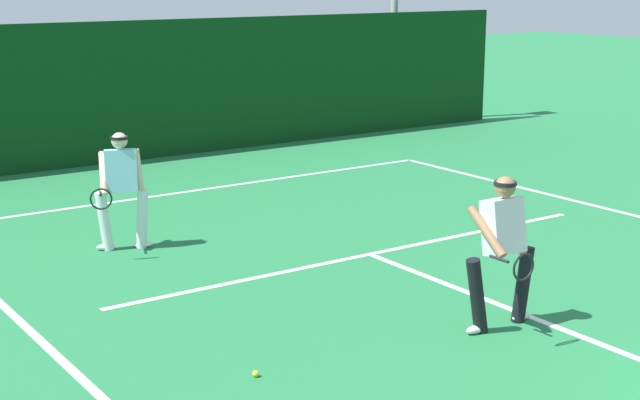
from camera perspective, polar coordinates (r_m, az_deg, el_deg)
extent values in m
cube|color=white|center=(17.09, -7.00, 0.64)|extent=(9.55, 0.10, 0.01)
cube|color=white|center=(13.10, 3.00, -3.26)|extent=(7.78, 0.10, 0.01)
cube|color=white|center=(10.84, 13.69, -7.28)|extent=(0.10, 6.40, 0.01)
cylinder|color=black|center=(10.77, 12.05, -4.96)|extent=(0.26, 0.15, 0.86)
cylinder|color=black|center=(10.30, 9.38, -5.69)|extent=(0.31, 0.15, 0.86)
ellipsoid|color=white|center=(10.89, 11.95, -6.84)|extent=(0.26, 0.11, 0.09)
ellipsoid|color=white|center=(10.43, 9.30, -7.65)|extent=(0.26, 0.11, 0.09)
cube|color=silver|center=(10.33, 10.92, -1.54)|extent=(0.44, 0.33, 0.62)
cylinder|color=#9E704C|center=(10.50, 11.85, -1.48)|extent=(0.23, 0.10, 0.65)
cylinder|color=#9E704C|center=(10.17, 9.95, -1.89)|extent=(0.10, 0.56, 0.49)
sphere|color=#9E704C|center=(10.23, 11.03, 0.77)|extent=(0.23, 0.23, 0.23)
cylinder|color=black|center=(10.22, 11.04, 0.99)|extent=(0.25, 0.25, 0.04)
cylinder|color=black|center=(10.02, 10.69, -3.49)|extent=(0.03, 0.26, 0.03)
torus|color=black|center=(9.80, 12.09, -3.96)|extent=(0.29, 0.02, 0.29)
cylinder|color=silver|center=(13.52, -10.61, -1.13)|extent=(0.24, 0.21, 0.84)
cylinder|color=silver|center=(13.51, -12.79, -1.25)|extent=(0.27, 0.22, 0.84)
ellipsoid|color=white|center=(13.62, -10.55, -2.64)|extent=(0.28, 0.20, 0.09)
ellipsoid|color=white|center=(13.61, -12.71, -2.76)|extent=(0.28, 0.20, 0.09)
cube|color=#8CCCE0|center=(13.35, -11.84, 1.74)|extent=(0.50, 0.41, 0.60)
cylinder|color=beige|center=(13.37, -10.82, 1.68)|extent=(0.18, 0.15, 0.64)
cylinder|color=beige|center=(13.36, -12.86, 1.57)|extent=(0.26, 0.47, 0.57)
sphere|color=beige|center=(13.28, -11.93, 3.50)|extent=(0.22, 0.22, 0.22)
cylinder|color=black|center=(13.27, -11.94, 3.67)|extent=(0.31, 0.31, 0.04)
cylinder|color=black|center=(13.16, -13.00, 0.39)|extent=(0.12, 0.25, 0.03)
torus|color=black|center=(12.83, -12.98, 0.06)|extent=(0.28, 0.13, 0.29)
sphere|color=#D1E033|center=(9.28, -3.88, -10.34)|extent=(0.07, 0.07, 0.07)
cube|color=#0B3714|center=(19.75, -11.55, 6.37)|extent=(19.85, 0.12, 2.84)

